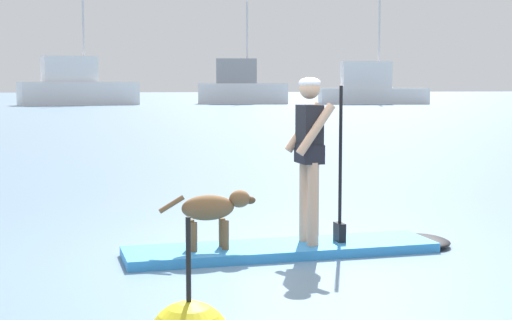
{
  "coord_description": "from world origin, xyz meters",
  "views": [
    {
      "loc": [
        -2.34,
        -7.51,
        1.76
      ],
      "look_at": [
        0.0,
        1.0,
        0.9
      ],
      "focal_mm": 53.43,
      "sensor_mm": 36.0,
      "label": 1
    }
  ],
  "objects_px": {
    "paddleboard": "(302,248)",
    "person_paddler": "(311,148)",
    "dog": "(213,210)",
    "moored_boat_starboard": "(371,88)",
    "moored_boat_far_port": "(241,87)",
    "moored_boat_far_starboard": "(76,87)"
  },
  "relations": [
    {
      "from": "dog",
      "to": "paddleboard",
      "type": "bearing_deg",
      "value": 0.22
    },
    {
      "from": "person_paddler",
      "to": "moored_boat_far_starboard",
      "type": "height_order",
      "value": "moored_boat_far_starboard"
    },
    {
      "from": "paddleboard",
      "to": "moored_boat_far_starboard",
      "type": "xyz_separation_m",
      "value": [
        0.1,
        63.95,
        1.62
      ]
    },
    {
      "from": "person_paddler",
      "to": "moored_boat_far_starboard",
      "type": "relative_size",
      "value": 0.16
    },
    {
      "from": "paddleboard",
      "to": "moored_boat_starboard",
      "type": "height_order",
      "value": "moored_boat_starboard"
    },
    {
      "from": "dog",
      "to": "moored_boat_starboard",
      "type": "height_order",
      "value": "moored_boat_starboard"
    },
    {
      "from": "person_paddler",
      "to": "moored_boat_far_starboard",
      "type": "bearing_deg",
      "value": 89.99
    },
    {
      "from": "dog",
      "to": "moored_boat_far_starboard",
      "type": "relative_size",
      "value": 0.09
    },
    {
      "from": "person_paddler",
      "to": "moored_boat_far_starboard",
      "type": "xyz_separation_m",
      "value": [
        0.01,
        63.95,
        0.55
      ]
    },
    {
      "from": "person_paddler",
      "to": "dog",
      "type": "xyz_separation_m",
      "value": [
        -1.05,
        -0.0,
        -0.61
      ]
    },
    {
      "from": "moored_boat_far_starboard",
      "to": "moored_boat_far_port",
      "type": "height_order",
      "value": "moored_boat_far_starboard"
    },
    {
      "from": "person_paddler",
      "to": "moored_boat_starboard",
      "type": "relative_size",
      "value": 0.16
    },
    {
      "from": "paddleboard",
      "to": "person_paddler",
      "type": "bearing_deg",
      "value": 0.22
    },
    {
      "from": "dog",
      "to": "person_paddler",
      "type": "bearing_deg",
      "value": 0.22
    },
    {
      "from": "dog",
      "to": "moored_boat_starboard",
      "type": "bearing_deg",
      "value": 64.7
    },
    {
      "from": "moored_boat_far_port",
      "to": "dog",
      "type": "bearing_deg",
      "value": -104.52
    },
    {
      "from": "person_paddler",
      "to": "moored_boat_starboard",
      "type": "height_order",
      "value": "moored_boat_starboard"
    },
    {
      "from": "dog",
      "to": "moored_boat_starboard",
      "type": "distance_m",
      "value": 66.92
    },
    {
      "from": "moored_boat_far_port",
      "to": "person_paddler",
      "type": "bearing_deg",
      "value": -103.64
    },
    {
      "from": "dog",
      "to": "moored_boat_far_port",
      "type": "distance_m",
      "value": 67.04
    },
    {
      "from": "moored_boat_starboard",
      "to": "moored_boat_far_port",
      "type": "bearing_deg",
      "value": 159.57
    },
    {
      "from": "paddleboard",
      "to": "moored_boat_far_starboard",
      "type": "height_order",
      "value": "moored_boat_far_starboard"
    }
  ]
}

